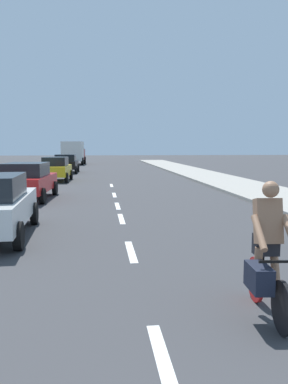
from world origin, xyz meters
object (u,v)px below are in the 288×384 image
Objects in this scene: parked_car_red at (27,180)px; parked_car_black at (66,163)px; parked_car_yellow at (56,168)px; delivery_truck at (73,152)px; cyclist at (266,256)px.

parked_car_red is 1.02× the size of parked_car_black.
delivery_truck is at bearing 92.96° from parked_car_yellow.
delivery_truck reaches higher than parked_car_black.
parked_car_yellow is at bearing -72.91° from cyclist.
parked_car_black is 15.83m from delivery_truck.
parked_car_red is 1.13× the size of parked_car_yellow.
parked_car_yellow is 8.30m from parked_car_black.
cyclist is at bearing -79.98° from parked_car_black.
parked_car_yellow is at bearing -87.33° from delivery_truck.
parked_car_black is (-0.03, 8.30, 0.01)m from parked_car_yellow.
cyclist is 0.29× the size of delivery_truck.
cyclist reaches higher than parked_car_yellow.
delivery_truck is (-0.40, 24.11, 0.67)m from parked_car_yellow.
cyclist is 46.09m from delivery_truck.
cyclist reaches higher than parked_car_red.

